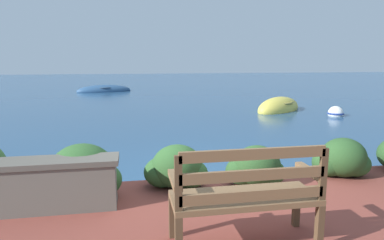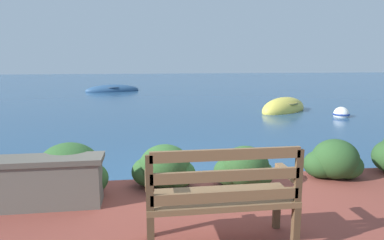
# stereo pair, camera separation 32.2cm
# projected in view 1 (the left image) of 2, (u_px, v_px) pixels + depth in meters

# --- Properties ---
(ground_plane) EXTENTS (80.00, 80.00, 0.00)m
(ground_plane) POSITION_uv_depth(u_px,v_px,m) (210.00, 191.00, 4.85)
(ground_plane) COLOR navy
(park_bench) EXTENTS (1.30, 0.48, 0.93)m
(park_bench) POSITION_uv_depth(u_px,v_px,m) (246.00, 194.00, 2.94)
(park_bench) COLOR brown
(park_bench) RESTS_ON patio_terrace
(stone_wall) EXTENTS (1.53, 0.39, 0.57)m
(stone_wall) POSITION_uv_depth(u_px,v_px,m) (47.00, 184.00, 3.70)
(stone_wall) COLOR #666056
(stone_wall) RESTS_ON patio_terrace
(hedge_clump_left) EXTENTS (0.95, 0.69, 0.65)m
(hedge_clump_left) POSITION_uv_depth(u_px,v_px,m) (81.00, 174.00, 4.04)
(hedge_clump_left) COLOR #2D5628
(hedge_clump_left) RESTS_ON patio_terrace
(hedge_clump_centre) EXTENTS (0.82, 0.59, 0.56)m
(hedge_clump_centre) POSITION_uv_depth(u_px,v_px,m) (176.00, 169.00, 4.37)
(hedge_clump_centre) COLOR #2D5628
(hedge_clump_centre) RESTS_ON patio_terrace
(hedge_clump_right) EXTENTS (0.77, 0.56, 0.53)m
(hedge_clump_right) POSITION_uv_depth(u_px,v_px,m) (256.00, 168.00, 4.44)
(hedge_clump_right) COLOR #284C23
(hedge_clump_right) RESTS_ON patio_terrace
(hedge_clump_far_right) EXTENTS (0.80, 0.58, 0.55)m
(hedge_clump_far_right) POSITION_uv_depth(u_px,v_px,m) (342.00, 160.00, 4.78)
(hedge_clump_far_right) COLOR #284C23
(hedge_clump_far_right) RESTS_ON patio_terrace
(rowboat_nearest) EXTENTS (2.45, 2.16, 0.88)m
(rowboat_nearest) POSITION_uv_depth(u_px,v_px,m) (279.00, 109.00, 12.37)
(rowboat_nearest) COLOR #DBC64C
(rowboat_nearest) RESTS_ON ground_plane
(rowboat_mid) EXTENTS (3.17, 1.64, 0.70)m
(rowboat_mid) POSITION_uv_depth(u_px,v_px,m) (104.00, 91.00, 19.54)
(rowboat_mid) COLOR #2D517A
(rowboat_mid) RESTS_ON ground_plane
(mooring_buoy) EXTENTS (0.53, 0.53, 0.49)m
(mooring_buoy) POSITION_uv_depth(u_px,v_px,m) (336.00, 113.00, 11.24)
(mooring_buoy) COLOR white
(mooring_buoy) RESTS_ON ground_plane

